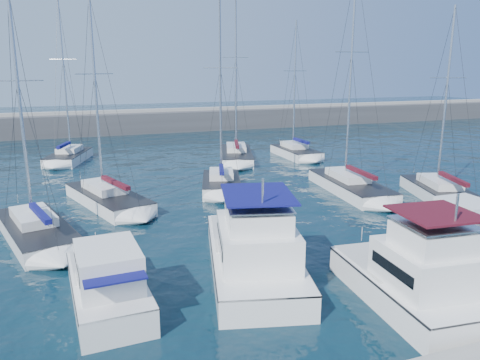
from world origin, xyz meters
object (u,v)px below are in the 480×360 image
object	(u,v)px
motor_yacht_stbd_outer	(458,231)
sailboat_mid_a	(36,231)
sailboat_mid_e	(442,193)
sailboat_mid_d	(350,185)
motor_yacht_port_outer	(108,285)
sailboat_mid_b	(108,198)
sailboat_back_b	(236,155)
motor_yacht_port_inner	(254,252)
sailboat_back_c	(296,152)
sailboat_back_a	(69,156)
sailboat_mid_c	(221,183)
motor_yacht_stbd_inner	(416,280)

from	to	relation	value
motor_yacht_stbd_outer	sailboat_mid_a	distance (m)	23.61
sailboat_mid_a	sailboat_mid_e	world-z (taller)	sailboat_mid_a
sailboat_mid_d	motor_yacht_port_outer	bearing A→B (deg)	-142.08
sailboat_mid_b	sailboat_back_b	xyz separation A→B (m)	(14.42, 12.81, 0.02)
motor_yacht_port_inner	sailboat_back_c	size ratio (longest dim) A/B	0.74
sailboat_back_a	sailboat_back_c	world-z (taller)	sailboat_back_a
sailboat_mid_a	sailboat_back_a	world-z (taller)	sailboat_back_a
sailboat_mid_c	sailboat_mid_d	world-z (taller)	sailboat_mid_d
sailboat_back_c	sailboat_mid_d	bearing A→B (deg)	-99.72
motor_yacht_stbd_inner	sailboat_back_b	distance (m)	32.51
motor_yacht_stbd_inner	motor_yacht_port_inner	bearing A→B (deg)	140.88
motor_yacht_port_outer	sailboat_back_c	world-z (taller)	sailboat_back_c
motor_yacht_stbd_outer	sailboat_mid_a	world-z (taller)	sailboat_mid_a
sailboat_mid_d	sailboat_mid_b	bearing A→B (deg)	176.89
motor_yacht_port_outer	sailboat_back_b	distance (m)	32.07
motor_yacht_port_inner	sailboat_mid_d	xyz separation A→B (m)	(12.85, 11.51, -0.60)
motor_yacht_port_inner	sailboat_mid_c	size ratio (longest dim) A/B	0.71
motor_yacht_stbd_inner	sailboat_back_a	world-z (taller)	sailboat_back_a
sailboat_mid_d	sailboat_back_c	world-z (taller)	sailboat_mid_d
motor_yacht_port_inner	motor_yacht_stbd_outer	distance (m)	11.74
motor_yacht_stbd_outer	sailboat_mid_c	xyz separation A→B (m)	(-8.27, 16.26, -0.39)
motor_yacht_stbd_inner	sailboat_mid_e	size ratio (longest dim) A/B	0.55
sailboat_mid_b	sailboat_back_a	distance (m)	18.09
motor_yacht_port_outer	sailboat_mid_a	bearing A→B (deg)	105.88
sailboat_mid_a	sailboat_mid_e	distance (m)	28.01
sailboat_mid_c	sailboat_mid_d	distance (m)	10.25
motor_yacht_port_outer	motor_yacht_stbd_inner	distance (m)	12.66
motor_yacht_port_outer	motor_yacht_port_inner	bearing A→B (deg)	3.48
motor_yacht_stbd_outer	motor_yacht_port_outer	bearing A→B (deg)	-179.48
sailboat_back_a	motor_yacht_port_outer	bearing A→B (deg)	-69.52
sailboat_mid_e	sailboat_back_a	bearing A→B (deg)	153.45
sailboat_mid_a	sailboat_mid_c	bearing A→B (deg)	12.35
motor_yacht_stbd_outer	sailboat_mid_e	bearing A→B (deg)	51.58
sailboat_mid_b	motor_yacht_port_outer	bearing A→B (deg)	-112.40
sailboat_mid_b	motor_yacht_stbd_inner	bearing A→B (deg)	-79.02
sailboat_mid_b	sailboat_mid_c	bearing A→B (deg)	-10.05
sailboat_back_c	sailboat_back_b	bearing A→B (deg)	174.95
motor_yacht_stbd_inner	sailboat_mid_b	bearing A→B (deg)	124.00
sailboat_mid_b	sailboat_back_b	size ratio (longest dim) A/B	0.86
motor_yacht_port_outer	sailboat_back_c	xyz separation A→B (m)	(22.40, 27.29, -0.41)
motor_yacht_port_inner	sailboat_mid_e	bearing A→B (deg)	36.22
motor_yacht_port_outer	sailboat_mid_d	size ratio (longest dim) A/B	0.40
motor_yacht_stbd_inner	sailboat_back_c	xyz separation A→B (m)	(10.50, 31.59, -0.60)
sailboat_mid_a	sailboat_mid_e	size ratio (longest dim) A/B	1.00
sailboat_mid_b	sailboat_mid_d	xyz separation A→B (m)	(18.35, -2.91, 0.02)
sailboat_mid_a	sailboat_back_b	bearing A→B (deg)	29.55
motor_yacht_stbd_inner	sailboat_mid_d	xyz separation A→B (m)	(7.70, 16.56, -0.60)
sailboat_back_b	motor_yacht_port_inner	bearing A→B (deg)	-90.20
motor_yacht_stbd_inner	sailboat_back_c	bearing A→B (deg)	76.93
sailboat_mid_b	sailboat_back_b	world-z (taller)	sailboat_back_b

